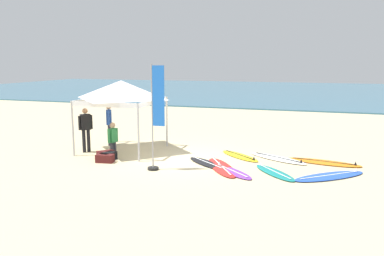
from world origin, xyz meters
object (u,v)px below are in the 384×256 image
object	(u,v)px
surfboard_white	(278,158)
person_black	(86,127)
surfboard_blue	(330,176)
gear_bag_by_pole	(106,155)
surfboard_purple	(232,171)
surfboard_yellow	(240,156)
canopy_tent	(121,90)
gear_bag_near_tent	(109,156)
person_blue	(109,122)
banner_flag	(156,122)
gear_bag_on_sand	(105,158)
surfboard_teal	(275,172)
surfboard_red	(222,167)
surfboard_orange	(324,162)
surfboard_black	(207,163)
person_green	(113,137)

from	to	relation	value
surfboard_white	person_black	size ratio (longest dim) A/B	1.37
surfboard_blue	gear_bag_by_pole	xyz separation A→B (m)	(-7.68, -0.06, 0.10)
surfboard_purple	surfboard_yellow	size ratio (longest dim) A/B	0.94
canopy_tent	surfboard_blue	size ratio (longest dim) A/B	1.17
surfboard_purple	gear_bag_near_tent	size ratio (longest dim) A/B	2.91
person_blue	banner_flag	xyz separation A→B (m)	(3.36, -2.90, 0.59)
gear_bag_on_sand	surfboard_teal	bearing A→B (deg)	4.24
banner_flag	gear_bag_on_sand	distance (m)	2.55
surfboard_yellow	gear_bag_by_pole	size ratio (longest dim) A/B	3.10
surfboard_blue	banner_flag	xyz separation A→B (m)	(-5.33, -0.90, 1.54)
canopy_tent	surfboard_teal	size ratio (longest dim) A/B	1.46
banner_flag	gear_bag_on_sand	bearing A→B (deg)	170.85
surfboard_red	gear_bag_near_tent	world-z (taller)	gear_bag_near_tent
banner_flag	gear_bag_on_sand	size ratio (longest dim) A/B	5.67
surfboard_white	surfboard_teal	xyz separation A→B (m)	(0.09, -1.88, 0.00)
surfboard_orange	person_black	size ratio (longest dim) A/B	1.49
surfboard_yellow	gear_bag_by_pole	distance (m)	4.89
surfboard_red	surfboard_teal	size ratio (longest dim) A/B	1.29
gear_bag_on_sand	surfboard_yellow	bearing A→B (deg)	27.53
surfboard_black	banner_flag	xyz separation A→B (m)	(-1.35, -1.21, 1.54)
canopy_tent	banner_flag	world-z (taller)	banner_flag
canopy_tent	surfboard_red	distance (m)	5.07
surfboard_white	surfboard_teal	distance (m)	1.88
surfboard_purple	surfboard_white	bearing A→B (deg)	61.33
person_blue	gear_bag_on_sand	bearing A→B (deg)	-63.54
person_black	gear_bag_by_pole	world-z (taller)	person_black
surfboard_blue	gear_bag_by_pole	world-z (taller)	gear_bag_by_pole
surfboard_black	gear_bag_on_sand	bearing A→B (deg)	-165.77
surfboard_blue	surfboard_purple	bearing A→B (deg)	-171.51
surfboard_yellow	person_black	xyz separation A→B (m)	(-5.79, -1.08, 0.95)
surfboard_yellow	person_blue	bearing A→B (deg)	176.69
surfboard_orange	gear_bag_on_sand	world-z (taller)	gear_bag_on_sand
canopy_tent	surfboard_orange	bearing A→B (deg)	3.28
surfboard_black	surfboard_teal	bearing A→B (deg)	-10.75
surfboard_blue	surfboard_yellow	bearing A→B (deg)	151.52
surfboard_teal	gear_bag_by_pole	world-z (taller)	gear_bag_by_pole
surfboard_yellow	gear_bag_by_pole	bearing A→B (deg)	-159.12
surfboard_purple	person_blue	distance (m)	6.33
gear_bag_on_sand	surfboard_black	bearing A→B (deg)	14.23
surfboard_white	surfboard_orange	size ratio (longest dim) A/B	0.92
surfboard_orange	gear_bag_near_tent	bearing A→B (deg)	-165.13
person_blue	gear_bag_on_sand	size ratio (longest dim) A/B	2.85
surfboard_yellow	surfboard_teal	size ratio (longest dim) A/B	0.98
surfboard_teal	person_black	xyz separation A→B (m)	(-7.26, 0.74, 0.95)
surfboard_yellow	gear_bag_near_tent	distance (m)	4.76
person_black	person_blue	distance (m)	1.42
surfboard_orange	surfboard_yellow	distance (m)	2.95
person_black	gear_bag_by_pole	bearing A→B (deg)	-28.49
person_green	banner_flag	distance (m)	3.07
surfboard_red	gear_bag_near_tent	xyz separation A→B (m)	(-4.08, -0.22, 0.10)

